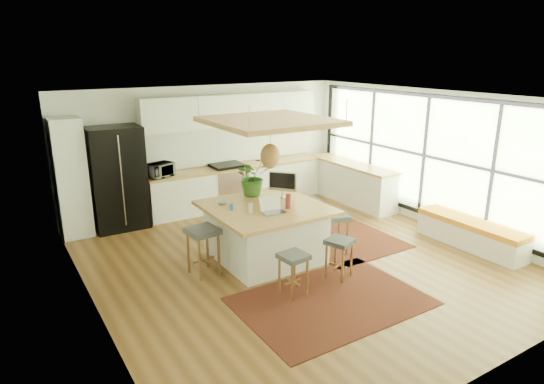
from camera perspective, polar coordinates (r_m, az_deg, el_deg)
floor at (r=8.02m, az=3.14°, el=-8.20°), size 7.00×7.00×0.00m
ceiling at (r=7.31m, az=3.48°, el=11.37°), size 7.00×7.00×0.00m
wall_back at (r=10.53m, az=-7.80°, el=5.44°), size 6.50×0.00×6.50m
wall_front at (r=5.28m, az=25.99°, el=-7.63°), size 6.50×0.00×6.50m
wall_left at (r=6.34m, az=-21.49°, el=-3.12°), size 0.00×7.00×7.00m
wall_right at (r=9.76m, az=19.13°, el=3.78°), size 0.00×7.00×7.00m
window_wall at (r=9.72m, az=19.04°, el=4.04°), size 0.10×6.20×2.60m
pantry at (r=9.47m, az=-23.35°, el=1.55°), size 0.55×0.60×2.25m
back_counter_base at (r=10.70m, az=-4.22°, el=0.71°), size 4.20×0.60×0.88m
back_counter_top at (r=10.58m, az=-4.27°, el=3.10°), size 4.24×0.64×0.05m
backsplash at (r=10.75m, az=-5.07°, el=5.75°), size 4.20×0.02×0.80m
upper_cabinets at (r=10.48m, az=-4.78°, el=9.91°), size 4.20×0.34×0.70m
range at (r=10.57m, az=-5.42°, el=0.82°), size 0.76×0.62×1.00m
right_counter_base at (r=11.08m, az=9.65°, el=1.07°), size 0.60×2.50×0.88m
right_counter_top at (r=10.96m, az=9.77°, el=3.39°), size 0.64×2.54×0.05m
window_bench at (r=9.14m, az=23.08°, el=-4.69°), size 0.52×2.00×0.50m
ceiling_panel at (r=7.57m, az=-0.24°, el=6.61°), size 1.86×1.86×0.80m
rug_near at (r=6.82m, az=7.22°, el=-13.05°), size 2.60×1.80×0.01m
rug_right at (r=9.14m, az=7.35°, el=-5.08°), size 1.80×2.60×0.01m
fridge at (r=9.65m, az=-18.36°, el=1.12°), size 1.02×0.81×2.03m
island at (r=7.90m, az=-0.82°, el=-4.92°), size 1.85×1.85×0.93m
stool_near_left at (r=6.80m, az=2.62°, el=-9.68°), size 0.41×0.41×0.63m
stool_near_right at (r=7.35m, az=8.18°, el=-7.73°), size 0.48×0.48×0.63m
stool_right_front at (r=8.20m, az=7.63°, el=-5.06°), size 0.52×0.52×0.72m
stool_right_back at (r=8.94m, az=4.44°, el=-3.11°), size 0.48×0.48×0.70m
stool_left_side at (r=7.47m, az=-8.35°, el=-7.35°), size 0.50×0.50×0.76m
laptop at (r=7.38m, az=0.18°, el=-1.68°), size 0.39×0.41×0.27m
monitor at (r=8.13m, az=1.28°, el=1.10°), size 0.46×0.50×0.47m
microwave at (r=9.81m, az=-13.51°, el=2.81°), size 0.58×0.44×0.35m
island_plant at (r=8.29m, az=-2.37°, el=1.45°), size 0.62×0.69×0.54m
island_bowl at (r=7.90m, az=-6.13°, el=-1.25°), size 0.24×0.24×0.05m
island_bottle_0 at (r=7.54m, az=-4.81°, el=-1.52°), size 0.07×0.07×0.19m
island_bottle_1 at (r=7.40m, az=-2.89°, el=-1.84°), size 0.07×0.07×0.19m
island_bottle_2 at (r=7.60m, az=1.95°, el=-1.32°), size 0.07×0.07×0.19m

